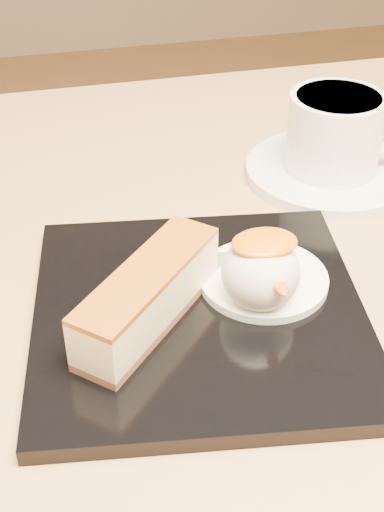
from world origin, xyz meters
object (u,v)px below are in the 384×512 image
object	(u,v)px
table	(155,454)
dessert_plate	(199,314)
cheesecake	(148,296)
saucer	(329,171)
coffee_cup	(337,131)
ice_cream_scoop	(261,272)

from	to	relation	value
table	dessert_plate	world-z (taller)	dessert_plate
dessert_plate	cheesecake	distance (m)	0.04
saucer	coffee_cup	distance (m)	0.04
dessert_plate	saucer	size ratio (longest dim) A/B	1.47
dessert_plate	saucer	world-z (taller)	dessert_plate
coffee_cup	dessert_plate	bearing A→B (deg)	-120.39
ice_cream_scoop	saucer	distance (m)	0.21
dessert_plate	cheesecake	bearing A→B (deg)	-171.87
cheesecake	saucer	size ratio (longest dim) A/B	0.77
table	ice_cream_scoop	size ratio (longest dim) A/B	15.42
ice_cream_scoop	coffee_cup	size ratio (longest dim) A/B	0.48
ice_cream_scoop	saucer	world-z (taller)	ice_cream_scoop
cheesecake	table	bearing A→B (deg)	35.13
ice_cream_scoop	saucer	size ratio (longest dim) A/B	0.35
table	ice_cream_scoop	bearing A→B (deg)	-18.42
cheesecake	saucer	distance (m)	0.26
cheesecake	ice_cream_scoop	xyz separation A→B (m)	(0.07, 0.00, 0.01)
dessert_plate	ice_cream_scoop	size ratio (longest dim) A/B	4.24
ice_cream_scoop	saucer	xyz separation A→B (m)	(0.12, 0.17, -0.03)
table	cheesecake	world-z (taller)	cheesecake
cheesecake	coffee_cup	size ratio (longest dim) A/B	1.06
table	coffee_cup	bearing A→B (deg)	36.14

